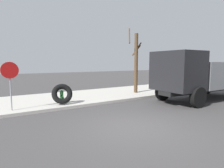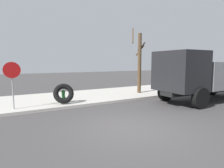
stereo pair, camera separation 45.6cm
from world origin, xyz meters
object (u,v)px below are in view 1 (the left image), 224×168
loose_tire (62,94)px  dump_truck_gray (202,75)px  fire_hydrant (62,96)px  stop_sign (10,77)px  bare_tree (136,62)px

loose_tire → dump_truck_gray: size_ratio=0.15×
fire_hydrant → stop_sign: size_ratio=0.32×
stop_sign → bare_tree: bearing=6.9°
fire_hydrant → dump_truck_gray: 8.69m
loose_tire → bare_tree: 6.29m
stop_sign → bare_tree: 8.48m
stop_sign → fire_hydrant: bearing=7.7°
loose_tire → dump_truck_gray: dump_truck_gray is taller
loose_tire → bare_tree: size_ratio=0.23×
dump_truck_gray → bare_tree: size_ratio=1.48×
dump_truck_gray → bare_tree: 4.55m
fire_hydrant → bare_tree: bare_tree is taller
stop_sign → dump_truck_gray: (10.48, -2.95, -0.11)m
fire_hydrant → stop_sign: 2.80m
loose_tire → stop_sign: (-2.42, -0.01, 1.00)m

